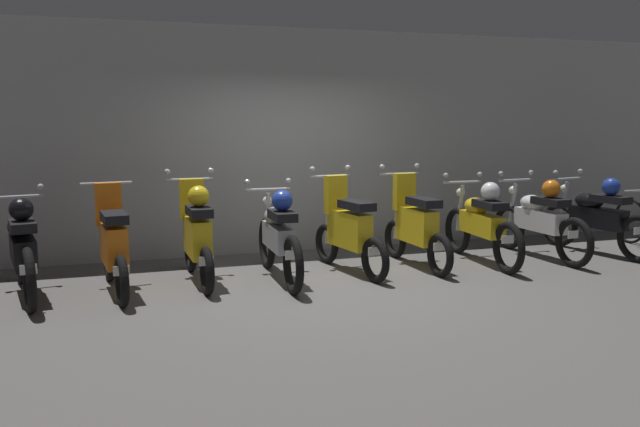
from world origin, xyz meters
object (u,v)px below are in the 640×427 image
(motorbike_slot_6, at_px, (415,226))
(motorbike_slot_4, at_px, (279,236))
(motorbike_slot_3, at_px, (197,234))
(motorbike_slot_8, at_px, (540,219))
(motorbike_slot_7, at_px, (481,223))
(motorbike_slot_9, at_px, (597,217))
(motorbike_slot_1, at_px, (23,248))
(motorbike_slot_2, at_px, (113,245))
(motorbike_slot_5, at_px, (348,230))

(motorbike_slot_6, bearing_deg, motorbike_slot_4, -175.21)
(motorbike_slot_3, xyz_separation_m, motorbike_slot_8, (4.60, -0.09, -0.04))
(motorbike_slot_4, xyz_separation_m, motorbike_slot_7, (2.76, 0.08, 0.00))
(motorbike_slot_7, bearing_deg, motorbike_slot_9, -0.40)
(motorbike_slot_6, xyz_separation_m, motorbike_slot_9, (2.76, -0.09, 0.00))
(motorbike_slot_1, distance_m, motorbike_slot_9, 7.35)
(motorbike_slot_7, xyz_separation_m, motorbike_slot_8, (0.92, 0.02, 0.00))
(motorbike_slot_2, bearing_deg, motorbike_slot_3, 10.50)
(motorbike_slot_1, bearing_deg, motorbike_slot_5, 0.04)
(motorbike_slot_6, xyz_separation_m, motorbike_slot_7, (0.92, -0.07, 0.00))
(motorbike_slot_4, relative_size, motorbike_slot_5, 1.17)
(motorbike_slot_7, bearing_deg, motorbike_slot_8, 1.51)
(motorbike_slot_2, xyz_separation_m, motorbike_slot_6, (3.68, 0.13, 0.00))
(motorbike_slot_1, bearing_deg, motorbike_slot_6, 0.31)
(motorbike_slot_7, bearing_deg, motorbike_slot_1, 179.49)
(motorbike_slot_1, xyz_separation_m, motorbike_slot_8, (6.43, -0.02, 0.00))
(motorbike_slot_7, distance_m, motorbike_slot_9, 1.84)
(motorbike_slot_2, distance_m, motorbike_slot_8, 5.52)
(motorbike_slot_8, bearing_deg, motorbike_slot_4, -178.37)
(motorbike_slot_1, bearing_deg, motorbike_slot_8, -0.22)
(motorbike_slot_2, xyz_separation_m, motorbike_slot_4, (1.84, -0.02, 0.00))
(motorbike_slot_3, xyz_separation_m, motorbike_slot_9, (5.51, -0.13, -0.04))
(motorbike_slot_6, bearing_deg, motorbike_slot_2, -177.97)
(motorbike_slot_4, height_order, motorbike_slot_5, motorbike_slot_5)
(motorbike_slot_5, height_order, motorbike_slot_7, motorbike_slot_5)
(motorbike_slot_4, xyz_separation_m, motorbike_slot_9, (4.59, 0.07, 0.00))
(motorbike_slot_6, bearing_deg, motorbike_slot_1, -179.69)
(motorbike_slot_2, xyz_separation_m, motorbike_slot_8, (5.52, 0.08, 0.00))
(motorbike_slot_3, distance_m, motorbike_slot_4, 0.94)
(motorbike_slot_3, relative_size, motorbike_slot_4, 0.86)
(motorbike_slot_2, relative_size, motorbike_slot_6, 1.00)
(motorbike_slot_3, distance_m, motorbike_slot_8, 4.60)
(motorbike_slot_5, relative_size, motorbike_slot_8, 0.85)
(motorbike_slot_5, bearing_deg, motorbike_slot_2, -177.75)
(motorbike_slot_6, bearing_deg, motorbike_slot_5, -178.62)
(motorbike_slot_2, bearing_deg, motorbike_slot_6, 2.03)
(motorbike_slot_1, height_order, motorbike_slot_8, same)
(motorbike_slot_2, distance_m, motorbike_slot_4, 1.84)
(motorbike_slot_3, relative_size, motorbike_slot_8, 0.86)
(motorbike_slot_4, height_order, motorbike_slot_9, same)
(motorbike_slot_7, bearing_deg, motorbike_slot_6, 175.44)
(motorbike_slot_3, xyz_separation_m, motorbike_slot_5, (1.83, -0.06, -0.04))
(motorbike_slot_5, xyz_separation_m, motorbike_slot_7, (1.85, -0.05, 0.00))
(motorbike_slot_1, distance_m, motorbike_slot_4, 2.76)
(motorbike_slot_1, bearing_deg, motorbike_slot_9, -0.48)
(motorbike_slot_6, distance_m, motorbike_slot_7, 0.92)
(motorbike_slot_5, bearing_deg, motorbike_slot_1, -179.96)
(motorbike_slot_3, height_order, motorbike_slot_8, motorbike_slot_3)
(motorbike_slot_1, xyz_separation_m, motorbike_slot_5, (3.67, 0.00, -0.00))
(motorbike_slot_1, bearing_deg, motorbike_slot_4, -2.68)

